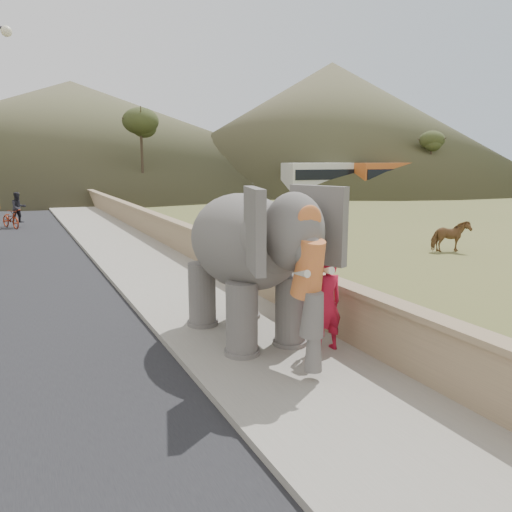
{
  "coord_description": "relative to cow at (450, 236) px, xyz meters",
  "views": [
    {
      "loc": [
        -3.89,
        -5.95,
        3.51
      ],
      "look_at": [
        0.2,
        2.33,
        1.7
      ],
      "focal_mm": 35.0,
      "sensor_mm": 36.0,
      "label": 1
    }
  ],
  "objects": [
    {
      "name": "ground",
      "position": [
        -11.01,
        -7.55,
        -0.6
      ],
      "size": [
        160.0,
        160.0,
        0.0
      ],
      "primitive_type": "plane",
      "color": "olive",
      "rests_on": "ground"
    },
    {
      "name": "walkway",
      "position": [
        -11.01,
        2.45,
        -0.52
      ],
      "size": [
        3.0,
        120.0,
        0.15
      ],
      "primitive_type": "cube",
      "color": "#9E9687",
      "rests_on": "ground"
    },
    {
      "name": "parapet",
      "position": [
        -9.36,
        2.45,
        -0.05
      ],
      "size": [
        0.3,
        120.0,
        1.1
      ],
      "primitive_type": "cube",
      "color": "tan",
      "rests_on": "ground"
    },
    {
      "name": "cow",
      "position": [
        0.0,
        0.0,
        0.0
      ],
      "size": [
        1.54,
        0.98,
        1.2
      ],
      "primitive_type": "imported",
      "rotation": [
        0.0,
        0.0,
        1.32
      ],
      "color": "brown",
      "rests_on": "ground"
    },
    {
      "name": "distant_car",
      "position": [
        6.32,
        28.2,
        0.12
      ],
      "size": [
        4.55,
        2.98,
        1.44
      ],
      "primitive_type": "imported",
      "rotation": [
        0.0,
        0.0,
        1.24
      ],
      "color": "#ADACB3",
      "rests_on": "ground"
    },
    {
      "name": "bus_white",
      "position": [
        12.74,
        24.84,
        0.95
      ],
      "size": [
        11.16,
        3.31,
        3.1
      ],
      "primitive_type": "cube",
      "rotation": [
        0.0,
        0.0,
        1.5
      ],
      "color": "silver",
      "rests_on": "ground"
    },
    {
      "name": "bus_orange",
      "position": [
        18.76,
        23.87,
        0.95
      ],
      "size": [
        11.19,
        3.58,
        3.1
      ],
      "primitive_type": "cube",
      "rotation": [
        0.0,
        0.0,
        1.67
      ],
      "color": "#C75B23",
      "rests_on": "ground"
    },
    {
      "name": "hill_right",
      "position": [
        24.99,
        44.45,
        7.4
      ],
      "size": [
        56.0,
        56.0,
        16.0
      ],
      "primitive_type": "cone",
      "color": "brown",
      "rests_on": "ground"
    },
    {
      "name": "hill_far",
      "position": [
        -6.01,
        62.45,
        6.4
      ],
      "size": [
        80.0,
        80.0,
        14.0
      ],
      "primitive_type": "cone",
      "color": "brown",
      "rests_on": "ground"
    },
    {
      "name": "elephant_and_man",
      "position": [
        -10.99,
        -5.11,
        0.98
      ],
      "size": [
        2.33,
        4.04,
        2.88
      ],
      "color": "slate",
      "rests_on": "ground"
    },
    {
      "name": "motorcyclist",
      "position": [
        -14.77,
        14.69,
        0.1
      ],
      "size": [
        1.51,
        1.95,
        1.83
      ],
      "color": "maroon",
      "rests_on": "ground"
    },
    {
      "name": "trees",
      "position": [
        -14.01,
        23.06,
        3.44
      ],
      "size": [
        47.25,
        44.64,
        9.37
      ],
      "color": "#473828",
      "rests_on": "ground"
    }
  ]
}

